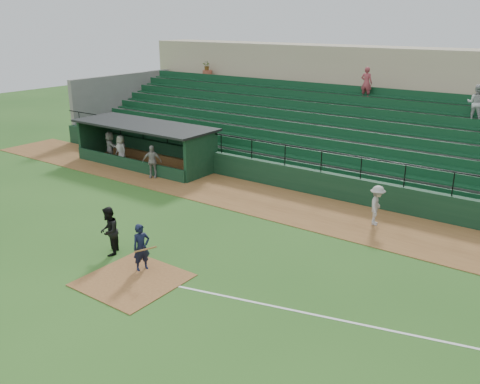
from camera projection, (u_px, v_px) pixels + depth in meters
The scene contains 12 objects.
ground at pixel (155, 269), 17.51m from camera, with size 90.00×90.00×0.00m, color #2A581C.
warning_track at pixel (278, 203), 23.64m from camera, with size 40.00×4.00×0.03m, color brown.
home_plate_dirt at pixel (133, 280), 16.73m from camera, with size 3.00×3.00×0.03m, color brown.
foul_line at pixel (396, 332), 14.00m from camera, with size 18.00×0.09×0.01m, color white.
stadium_structure at pixel (357, 125), 29.40m from camera, with size 38.00×13.08×6.40m.
dugout at pixel (150, 141), 29.81m from camera, with size 8.90×3.20×2.42m.
batter_at_plate at pixel (141, 248), 17.17m from camera, with size 1.08×0.72×1.66m.
umpire at pixel (109, 231), 18.33m from camera, with size 0.87×0.68×1.80m, color black.
runner at pixel (377, 205), 20.94m from camera, with size 1.08×0.62×1.67m, color #ABA5A0.
dugout_player_a at pixel (152, 161), 27.19m from camera, with size 1.02×0.43×1.75m, color #99948F.
dugout_player_b at pixel (121, 150), 29.60m from camera, with size 0.85×0.55×1.73m, color #ADA7A2.
dugout_player_c at pixel (110, 146), 30.51m from camera, with size 1.61×0.51×1.73m, color #ABA5A0.
Camera 1 is at (11.57, -11.04, 8.14)m, focal length 38.34 mm.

